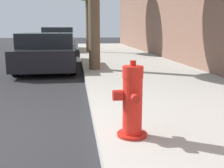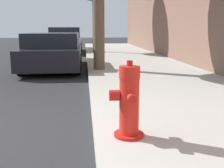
# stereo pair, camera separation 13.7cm
# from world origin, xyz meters

# --- Properties ---
(fire_hydrant) EXTENTS (0.40, 0.41, 0.88)m
(fire_hydrant) POSITION_xyz_m (2.02, -0.26, 0.56)
(fire_hydrant) COLOR red
(fire_hydrant) RESTS_ON sidewalk_slab
(parked_car_near) EXTENTS (1.88, 4.34, 1.24)m
(parked_car_near) POSITION_xyz_m (0.48, 6.50, 0.61)
(parked_car_near) COLOR black
(parked_car_near) RESTS_ON ground_plane
(parked_car_mid) EXTENTS (1.82, 4.53, 1.44)m
(parked_car_mid) POSITION_xyz_m (0.47, 13.38, 0.69)
(parked_car_mid) COLOR #B7B7BC
(parked_car_mid) RESTS_ON ground_plane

